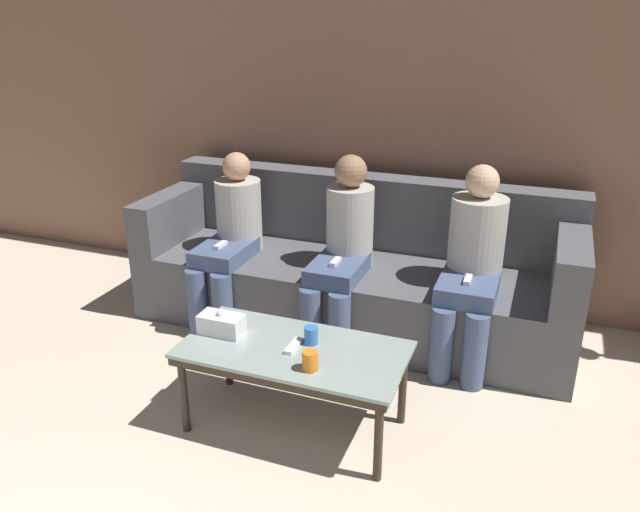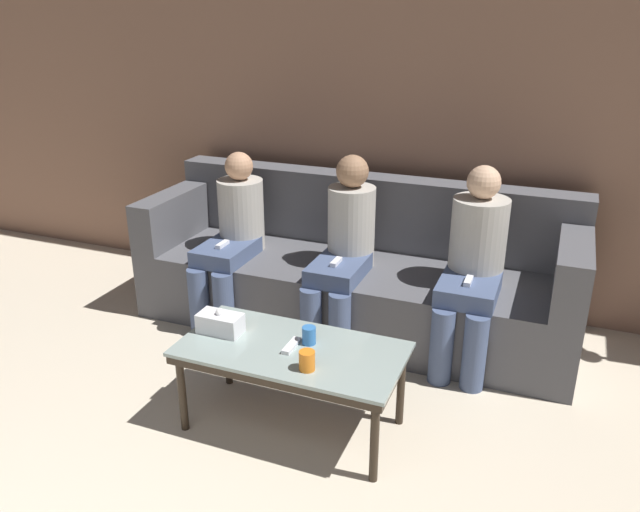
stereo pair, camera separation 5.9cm
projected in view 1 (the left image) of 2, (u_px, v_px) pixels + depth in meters
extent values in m
cube|color=#8C6651|center=(380.00, 113.00, 4.18)|extent=(12.00, 0.06, 2.60)
cube|color=#515156|center=(351.00, 293.00, 4.08)|extent=(2.78, 0.89, 0.45)
cube|color=#515156|center=(368.00, 210.00, 4.21)|extent=(2.78, 0.20, 0.48)
cube|color=#515156|center=(176.00, 214.00, 4.36)|extent=(0.18, 0.89, 0.34)
cube|color=#515156|center=(571.00, 264.00, 3.51)|extent=(0.18, 0.89, 0.34)
cube|color=#8C9E99|center=(294.00, 349.00, 2.98)|extent=(1.08, 0.54, 0.02)
cube|color=#2D2319|center=(294.00, 355.00, 2.99)|extent=(1.06, 0.53, 0.04)
cylinder|color=#2D2319|center=(184.00, 397.00, 3.04)|extent=(0.04, 0.04, 0.39)
cylinder|color=#2D2319|center=(378.00, 443.00, 2.72)|extent=(0.04, 0.04, 0.39)
cylinder|color=#2D2319|center=(228.00, 353.00, 3.43)|extent=(0.04, 0.04, 0.39)
cylinder|color=#2D2319|center=(403.00, 389.00, 3.10)|extent=(0.04, 0.04, 0.39)
cylinder|color=orange|center=(310.00, 361.00, 2.78)|extent=(0.07, 0.07, 0.09)
cylinder|color=#3372BF|center=(311.00, 335.00, 3.00)|extent=(0.07, 0.07, 0.09)
cube|color=white|center=(222.00, 324.00, 3.09)|extent=(0.22, 0.12, 0.10)
sphere|color=white|center=(221.00, 313.00, 3.07)|extent=(0.04, 0.04, 0.04)
cube|color=white|center=(294.00, 346.00, 2.97)|extent=(0.04, 0.15, 0.02)
cylinder|color=#47567A|center=(198.00, 303.00, 3.94)|extent=(0.13, 0.13, 0.45)
cylinder|color=#47567A|center=(223.00, 307.00, 3.89)|extent=(0.13, 0.13, 0.45)
cube|color=#47567A|center=(224.00, 252.00, 4.00)|extent=(0.30, 0.44, 0.10)
cylinder|color=#B7B2A8|center=(239.00, 215.00, 4.12)|extent=(0.30, 0.30, 0.47)
sphere|color=tan|center=(236.00, 167.00, 4.00)|extent=(0.18, 0.18, 0.18)
cube|color=white|center=(221.00, 245.00, 3.94)|extent=(0.04, 0.12, 0.02)
cylinder|color=#47567A|center=(311.00, 323.00, 3.69)|extent=(0.13, 0.13, 0.45)
cylinder|color=#47567A|center=(339.00, 329.00, 3.63)|extent=(0.13, 0.13, 0.45)
cube|color=#47567A|center=(338.00, 269.00, 3.75)|extent=(0.29, 0.44, 0.10)
cylinder|color=#B7B2A8|center=(350.00, 226.00, 3.86)|extent=(0.29, 0.29, 0.50)
sphere|color=#997051|center=(351.00, 171.00, 3.73)|extent=(0.20, 0.20, 0.20)
cube|color=white|center=(335.00, 262.00, 3.68)|extent=(0.04, 0.12, 0.02)
cylinder|color=#47567A|center=(442.00, 345.00, 3.45)|extent=(0.13, 0.13, 0.45)
cylinder|color=#47567A|center=(475.00, 351.00, 3.39)|extent=(0.13, 0.13, 0.45)
cube|color=#47567A|center=(468.00, 287.00, 3.50)|extent=(0.32, 0.42, 0.10)
cylinder|color=#B7B2A8|center=(476.00, 241.00, 3.61)|extent=(0.32, 0.32, 0.52)
sphere|color=#DBAD89|center=(482.00, 181.00, 3.47)|extent=(0.19, 0.19, 0.19)
cube|color=white|center=(468.00, 280.00, 3.44)|extent=(0.04, 0.12, 0.02)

